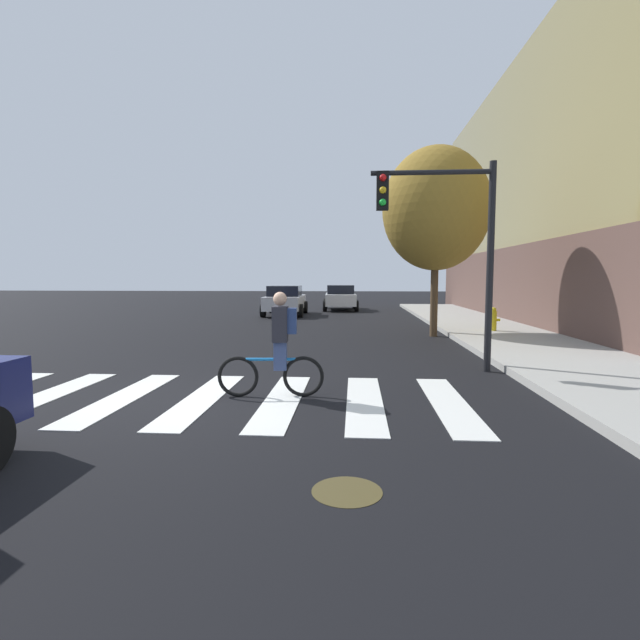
{
  "coord_description": "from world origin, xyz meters",
  "views": [
    {
      "loc": [
        2.48,
        -7.26,
        1.92
      ],
      "look_at": [
        1.92,
        0.38,
        1.23
      ],
      "focal_mm": 26.8,
      "sensor_mm": 36.0,
      "label": 1
    }
  ],
  "objects_px": {
    "cyclist": "(278,345)",
    "traffic_light_near": "(449,230)",
    "manhole_cover": "(347,491)",
    "street_tree_near": "(436,209)",
    "sedan_mid": "(285,300)",
    "sedan_far": "(340,297)",
    "fire_hydrant": "(493,319)"
  },
  "relations": [
    {
      "from": "sedan_far",
      "to": "street_tree_near",
      "type": "height_order",
      "value": "street_tree_near"
    },
    {
      "from": "street_tree_near",
      "to": "cyclist",
      "type": "bearing_deg",
      "value": -114.71
    },
    {
      "from": "manhole_cover",
      "to": "sedan_mid",
      "type": "xyz_separation_m",
      "value": [
        -3.48,
        20.0,
        0.77
      ]
    },
    {
      "from": "cyclist",
      "to": "fire_hydrant",
      "type": "height_order",
      "value": "cyclist"
    },
    {
      "from": "fire_hydrant",
      "to": "manhole_cover",
      "type": "bearing_deg",
      "value": -111.16
    },
    {
      "from": "traffic_light_near",
      "to": "manhole_cover",
      "type": "bearing_deg",
      "value": -108.73
    },
    {
      "from": "sedan_mid",
      "to": "street_tree_near",
      "type": "height_order",
      "value": "street_tree_near"
    },
    {
      "from": "cyclist",
      "to": "street_tree_near",
      "type": "bearing_deg",
      "value": 65.29
    },
    {
      "from": "sedan_mid",
      "to": "cyclist",
      "type": "bearing_deg",
      "value": -82.04
    },
    {
      "from": "cyclist",
      "to": "fire_hydrant",
      "type": "distance_m",
      "value": 10.5
    },
    {
      "from": "cyclist",
      "to": "sedan_mid",
      "type": "bearing_deg",
      "value": 97.96
    },
    {
      "from": "sedan_mid",
      "to": "cyclist",
      "type": "distance_m",
      "value": 16.81
    },
    {
      "from": "fire_hydrant",
      "to": "sedan_mid",
      "type": "bearing_deg",
      "value": 135.84
    },
    {
      "from": "sedan_far",
      "to": "sedan_mid",
      "type": "bearing_deg",
      "value": -123.29
    },
    {
      "from": "manhole_cover",
      "to": "sedan_far",
      "type": "distance_m",
      "value": 24.13
    },
    {
      "from": "sedan_mid",
      "to": "manhole_cover",
      "type": "bearing_deg",
      "value": -80.12
    },
    {
      "from": "manhole_cover",
      "to": "sedan_far",
      "type": "relative_size",
      "value": 0.15
    },
    {
      "from": "sedan_mid",
      "to": "traffic_light_near",
      "type": "xyz_separation_m",
      "value": [
        5.42,
        -14.31,
        2.09
      ]
    },
    {
      "from": "manhole_cover",
      "to": "cyclist",
      "type": "relative_size",
      "value": 0.37
    },
    {
      "from": "cyclist",
      "to": "traffic_light_near",
      "type": "bearing_deg",
      "value": 37.23
    },
    {
      "from": "sedan_far",
      "to": "traffic_light_near",
      "type": "relative_size",
      "value": 1.03
    },
    {
      "from": "traffic_light_near",
      "to": "sedan_far",
      "type": "bearing_deg",
      "value": 98.41
    },
    {
      "from": "traffic_light_near",
      "to": "fire_hydrant",
      "type": "bearing_deg",
      "value": 66.73
    },
    {
      "from": "manhole_cover",
      "to": "street_tree_near",
      "type": "height_order",
      "value": "street_tree_near"
    },
    {
      "from": "cyclist",
      "to": "traffic_light_near",
      "type": "distance_m",
      "value": 4.37
    },
    {
      "from": "fire_hydrant",
      "to": "sedan_far",
      "type": "bearing_deg",
      "value": 114.44
    },
    {
      "from": "fire_hydrant",
      "to": "street_tree_near",
      "type": "height_order",
      "value": "street_tree_near"
    },
    {
      "from": "sedan_far",
      "to": "cyclist",
      "type": "height_order",
      "value": "cyclist"
    },
    {
      "from": "traffic_light_near",
      "to": "fire_hydrant",
      "type": "height_order",
      "value": "traffic_light_near"
    },
    {
      "from": "street_tree_near",
      "to": "traffic_light_near",
      "type": "bearing_deg",
      "value": -96.78
    },
    {
      "from": "fire_hydrant",
      "to": "street_tree_near",
      "type": "distance_m",
      "value": 4.14
    },
    {
      "from": "sedan_mid",
      "to": "street_tree_near",
      "type": "xyz_separation_m",
      "value": [
        6.12,
        -8.42,
        3.32
      ]
    }
  ]
}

